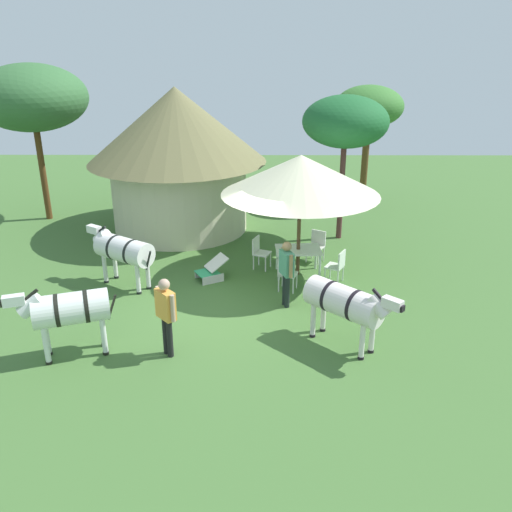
{
  "coord_description": "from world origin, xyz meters",
  "views": [
    {
      "loc": [
        0.68,
        -11.77,
        6.02
      ],
      "look_at": [
        0.61,
        0.62,
        1.0
      ],
      "focal_mm": 37.87,
      "sensor_mm": 36.0,
      "label": 1
    }
  ],
  "objects_px": {
    "patio_chair_west_end": "(338,264)",
    "zebra_toward_hut": "(68,310)",
    "patio_chair_near_lawn": "(287,273)",
    "striped_lounge_chair": "(211,270)",
    "thatched_hut": "(178,151)",
    "zebra_by_umbrella": "(123,250)",
    "acacia_tree_left_background": "(32,98)",
    "acacia_tree_behind_hut": "(369,107)",
    "patio_chair_east_end": "(259,250)",
    "guest_beside_umbrella": "(286,268)",
    "patio_chair_near_hut": "(317,244)",
    "shade_umbrella": "(301,175)",
    "acacia_tree_right_background": "(345,122)",
    "patio_dining_table": "(298,252)",
    "zebra_nearest_camera": "(346,303)",
    "standing_watcher": "(166,310)"
  },
  "relations": [
    {
      "from": "patio_chair_west_end",
      "to": "zebra_toward_hut",
      "type": "relative_size",
      "value": 0.44
    },
    {
      "from": "patio_chair_near_lawn",
      "to": "striped_lounge_chair",
      "type": "distance_m",
      "value": 2.14
    },
    {
      "from": "thatched_hut",
      "to": "zebra_by_umbrella",
      "type": "xyz_separation_m",
      "value": [
        -0.86,
        -4.57,
        -1.63
      ]
    },
    {
      "from": "patio_chair_near_lawn",
      "to": "acacia_tree_left_background",
      "type": "bearing_deg",
      "value": 161.92
    },
    {
      "from": "thatched_hut",
      "to": "striped_lounge_chair",
      "type": "relative_size",
      "value": 5.97
    },
    {
      "from": "patio_chair_near_lawn",
      "to": "zebra_by_umbrella",
      "type": "bearing_deg",
      "value": -166.94
    },
    {
      "from": "acacia_tree_left_background",
      "to": "acacia_tree_behind_hut",
      "type": "relative_size",
      "value": 1.19
    },
    {
      "from": "patio_chair_east_end",
      "to": "acacia_tree_behind_hut",
      "type": "relative_size",
      "value": 0.2
    },
    {
      "from": "guest_beside_umbrella",
      "to": "acacia_tree_behind_hut",
      "type": "distance_m",
      "value": 9.64
    },
    {
      "from": "patio_chair_near_hut",
      "to": "patio_chair_near_lawn",
      "type": "distance_m",
      "value": 2.26
    },
    {
      "from": "thatched_hut",
      "to": "acacia_tree_left_background",
      "type": "bearing_deg",
      "value": 167.83
    },
    {
      "from": "thatched_hut",
      "to": "patio_chair_near_hut",
      "type": "xyz_separation_m",
      "value": [
        4.3,
        -2.87,
        -2.1
      ]
    },
    {
      "from": "shade_umbrella",
      "to": "zebra_by_umbrella",
      "type": "height_order",
      "value": "shade_umbrella"
    },
    {
      "from": "acacia_tree_behind_hut",
      "to": "acacia_tree_right_background",
      "type": "relative_size",
      "value": 1.0
    },
    {
      "from": "patio_dining_table",
      "to": "zebra_toward_hut",
      "type": "distance_m",
      "value": 6.34
    },
    {
      "from": "patio_chair_near_hut",
      "to": "striped_lounge_chair",
      "type": "bearing_deg",
      "value": 55.94
    },
    {
      "from": "zebra_nearest_camera",
      "to": "acacia_tree_right_background",
      "type": "xyz_separation_m",
      "value": [
        0.81,
        6.63,
        2.68
      ]
    },
    {
      "from": "zebra_toward_hut",
      "to": "patio_chair_near_hut",
      "type": "bearing_deg",
      "value": -65.99
    },
    {
      "from": "acacia_tree_left_background",
      "to": "acacia_tree_behind_hut",
      "type": "distance_m",
      "value": 11.7
    },
    {
      "from": "standing_watcher",
      "to": "patio_chair_west_end",
      "type": "bearing_deg",
      "value": 90.49
    },
    {
      "from": "shade_umbrella",
      "to": "striped_lounge_chair",
      "type": "xyz_separation_m",
      "value": [
        -2.34,
        -0.35,
        -2.52
      ]
    },
    {
      "from": "shade_umbrella",
      "to": "zebra_nearest_camera",
      "type": "relative_size",
      "value": 2.27
    },
    {
      "from": "patio_chair_near_hut",
      "to": "zebra_by_umbrella",
      "type": "distance_m",
      "value": 5.45
    },
    {
      "from": "guest_beside_umbrella",
      "to": "patio_dining_table",
      "type": "bearing_deg",
      "value": 146.88
    },
    {
      "from": "shade_umbrella",
      "to": "patio_chair_near_hut",
      "type": "bearing_deg",
      "value": 58.12
    },
    {
      "from": "shade_umbrella",
      "to": "striped_lounge_chair",
      "type": "bearing_deg",
      "value": -171.56
    },
    {
      "from": "patio_chair_near_lawn",
      "to": "guest_beside_umbrella",
      "type": "relative_size",
      "value": 0.54
    },
    {
      "from": "striped_lounge_chair",
      "to": "zebra_toward_hut",
      "type": "relative_size",
      "value": 0.47
    },
    {
      "from": "zebra_toward_hut",
      "to": "acacia_tree_behind_hut",
      "type": "height_order",
      "value": "acacia_tree_behind_hut"
    },
    {
      "from": "zebra_nearest_camera",
      "to": "zebra_by_umbrella",
      "type": "distance_m",
      "value": 6.04
    },
    {
      "from": "zebra_by_umbrella",
      "to": "zebra_nearest_camera",
      "type": "bearing_deg",
      "value": -85.83
    },
    {
      "from": "patio_chair_near_lawn",
      "to": "guest_beside_umbrella",
      "type": "distance_m",
      "value": 0.93
    },
    {
      "from": "patio_chair_near_hut",
      "to": "acacia_tree_right_background",
      "type": "bearing_deg",
      "value": -83.21
    },
    {
      "from": "acacia_tree_behind_hut",
      "to": "patio_chair_near_hut",
      "type": "bearing_deg",
      "value": -112.1
    },
    {
      "from": "patio_chair_west_end",
      "to": "zebra_toward_hut",
      "type": "bearing_deg",
      "value": 150.14
    },
    {
      "from": "patio_chair_near_lawn",
      "to": "thatched_hut",
      "type": "bearing_deg",
      "value": 142.09
    },
    {
      "from": "patio_chair_near_lawn",
      "to": "guest_beside_umbrella",
      "type": "height_order",
      "value": "guest_beside_umbrella"
    },
    {
      "from": "patio_chair_west_end",
      "to": "zebra_toward_hut",
      "type": "distance_m",
      "value": 6.84
    },
    {
      "from": "standing_watcher",
      "to": "striped_lounge_chair",
      "type": "bearing_deg",
      "value": 129.84
    },
    {
      "from": "striped_lounge_chair",
      "to": "patio_dining_table",
      "type": "bearing_deg",
      "value": -110.22
    },
    {
      "from": "standing_watcher",
      "to": "acacia_tree_right_background",
      "type": "xyz_separation_m",
      "value": [
        4.43,
        7.01,
        2.66
      ]
    },
    {
      "from": "guest_beside_umbrella",
      "to": "acacia_tree_left_background",
      "type": "xyz_separation_m",
      "value": [
        -8.18,
        6.78,
        3.18
      ]
    },
    {
      "from": "thatched_hut",
      "to": "patio_chair_near_hut",
      "type": "bearing_deg",
      "value": -33.72
    },
    {
      "from": "thatched_hut",
      "to": "striped_lounge_chair",
      "type": "distance_m",
      "value": 4.99
    },
    {
      "from": "standing_watcher",
      "to": "striped_lounge_chair",
      "type": "relative_size",
      "value": 1.76
    },
    {
      "from": "patio_chair_west_end",
      "to": "striped_lounge_chair",
      "type": "xyz_separation_m",
      "value": [
        -3.34,
        0.2,
        -0.27
      ]
    },
    {
      "from": "patio_chair_east_end",
      "to": "patio_chair_west_end",
      "type": "xyz_separation_m",
      "value": [
        2.05,
        -0.99,
        0.0
      ]
    },
    {
      "from": "zebra_by_umbrella",
      "to": "acacia_tree_right_background",
      "type": "distance_m",
      "value": 7.59
    },
    {
      "from": "shade_umbrella",
      "to": "zebra_by_umbrella",
      "type": "bearing_deg",
      "value": -170.87
    },
    {
      "from": "standing_watcher",
      "to": "zebra_toward_hut",
      "type": "bearing_deg",
      "value": -131.04
    }
  ]
}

